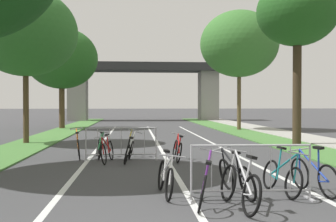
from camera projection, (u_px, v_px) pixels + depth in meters
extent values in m
cube|color=#477A38|center=(54.00, 135.00, 23.27)|extent=(2.12, 48.59, 0.05)
cube|color=#477A38|center=(247.00, 134.00, 24.22)|extent=(2.12, 48.59, 0.05)
cube|color=#9E9B93|center=(282.00, 133.00, 24.40)|extent=(2.25, 48.59, 0.08)
cube|color=silver|center=(158.00, 144.00, 17.94)|extent=(0.14, 28.11, 0.01)
cube|color=silver|center=(214.00, 144.00, 18.16)|extent=(0.14, 28.11, 0.01)
cube|color=silver|center=(100.00, 145.00, 17.73)|extent=(0.14, 28.11, 0.01)
cube|color=#2D2D30|center=(144.00, 67.00, 43.85)|extent=(18.62, 3.80, 0.84)
cube|color=gray|center=(78.00, 96.00, 43.32)|extent=(1.94, 2.40, 5.35)
cube|color=gray|center=(208.00, 96.00, 44.50)|extent=(1.94, 2.40, 5.35)
cylinder|color=#4C3823|center=(26.00, 108.00, 18.24)|extent=(0.25, 0.25, 3.28)
ellipsoid|color=#2D6628|center=(25.00, 32.00, 18.18)|extent=(4.64, 4.64, 3.95)
cylinder|color=#4C3823|center=(62.00, 107.00, 29.31)|extent=(0.40, 0.40, 3.16)
ellipsoid|color=#23561E|center=(62.00, 58.00, 29.25)|extent=(5.19, 5.19, 4.41)
cylinder|color=#3D2D1E|center=(297.00, 94.00, 17.59)|extent=(0.37, 0.37, 4.49)
ellipsoid|color=#23561E|center=(297.00, 11.00, 17.52)|extent=(3.51, 3.51, 2.98)
cylinder|color=brown|center=(239.00, 102.00, 27.67)|extent=(0.27, 0.27, 3.90)
ellipsoid|color=#38702D|center=(239.00, 44.00, 27.60)|extent=(5.33, 5.33, 4.53)
cylinder|color=#ADADB2|center=(192.00, 173.00, 7.52)|extent=(0.04, 0.04, 1.05)
cube|color=#ADADB2|center=(192.00, 200.00, 7.52)|extent=(0.07, 0.44, 0.03)
cylinder|color=#ADADB2|center=(310.00, 172.00, 7.63)|extent=(0.04, 0.04, 1.05)
cube|color=#ADADB2|center=(310.00, 199.00, 7.64)|extent=(0.07, 0.44, 0.03)
cylinder|color=#ADADB2|center=(251.00, 145.00, 7.56)|extent=(2.24, 0.11, 0.04)
cylinder|color=#ADADB2|center=(251.00, 191.00, 7.58)|extent=(2.24, 0.11, 0.04)
cylinder|color=#ADADB2|center=(211.00, 168.00, 7.53)|extent=(0.02, 0.02, 0.87)
cylinder|color=#ADADB2|center=(231.00, 168.00, 7.55)|extent=(0.02, 0.02, 0.87)
cylinder|color=#ADADB2|center=(251.00, 167.00, 7.57)|extent=(0.02, 0.02, 0.87)
cylinder|color=#ADADB2|center=(271.00, 167.00, 7.59)|extent=(0.02, 0.02, 0.87)
cylinder|color=#ADADB2|center=(290.00, 167.00, 7.61)|extent=(0.02, 0.02, 0.87)
cylinder|color=#ADADB2|center=(86.00, 144.00, 12.89)|extent=(0.04, 0.04, 1.05)
cube|color=#ADADB2|center=(86.00, 160.00, 12.90)|extent=(0.07, 0.44, 0.03)
cylinder|color=#ADADB2|center=(156.00, 143.00, 13.13)|extent=(0.04, 0.04, 1.05)
cube|color=#ADADB2|center=(156.00, 159.00, 13.14)|extent=(0.07, 0.44, 0.03)
cylinder|color=#ADADB2|center=(121.00, 128.00, 13.00)|extent=(2.24, 0.10, 0.04)
cylinder|color=#ADADB2|center=(121.00, 154.00, 13.01)|extent=(2.24, 0.10, 0.04)
cylinder|color=#ADADB2|center=(98.00, 141.00, 12.93)|extent=(0.02, 0.02, 0.87)
cylinder|color=#ADADB2|center=(110.00, 141.00, 12.97)|extent=(0.02, 0.02, 0.87)
cylinder|color=#ADADB2|center=(121.00, 141.00, 13.01)|extent=(0.02, 0.02, 0.87)
cylinder|color=#ADADB2|center=(133.00, 141.00, 13.05)|extent=(0.02, 0.02, 0.87)
cylinder|color=#ADADB2|center=(144.00, 141.00, 13.09)|extent=(0.02, 0.02, 0.87)
torus|color=black|center=(111.00, 150.00, 13.01)|extent=(0.21, 0.64, 0.63)
torus|color=black|center=(104.00, 154.00, 11.94)|extent=(0.21, 0.64, 0.63)
cylinder|color=red|center=(106.00, 144.00, 12.50)|extent=(0.25, 1.03, 0.54)
cylinder|color=red|center=(108.00, 144.00, 12.70)|extent=(0.11, 0.13, 0.57)
cylinder|color=red|center=(110.00, 151.00, 12.84)|extent=(0.07, 0.35, 0.07)
cylinder|color=red|center=(103.00, 146.00, 11.97)|extent=(0.10, 0.10, 0.51)
cube|color=black|center=(107.00, 135.00, 12.74)|extent=(0.14, 0.25, 0.06)
cylinder|color=#99999E|center=(102.00, 137.00, 11.99)|extent=(0.47, 0.09, 0.09)
torus|color=black|center=(127.00, 154.00, 11.99)|extent=(0.25, 0.64, 0.62)
torus|color=black|center=(131.00, 150.00, 13.05)|extent=(0.25, 0.64, 0.62)
cylinder|color=silver|center=(131.00, 142.00, 12.49)|extent=(0.28, 1.02, 0.63)
cylinder|color=silver|center=(130.00, 146.00, 12.29)|extent=(0.16, 0.14, 0.52)
cylinder|color=silver|center=(127.00, 154.00, 12.16)|extent=(0.05, 0.35, 0.07)
cylinder|color=silver|center=(133.00, 141.00, 13.02)|extent=(0.17, 0.11, 0.61)
cube|color=black|center=(131.00, 138.00, 12.25)|extent=(0.13, 0.25, 0.07)
cylinder|color=#99999E|center=(135.00, 132.00, 12.99)|extent=(0.48, 0.08, 0.13)
torus|color=black|center=(329.00, 182.00, 7.63)|extent=(0.21, 0.68, 0.67)
torus|color=black|center=(300.00, 173.00, 8.56)|extent=(0.21, 0.68, 0.67)
cylinder|color=#1E389E|center=(313.00, 165.00, 8.06)|extent=(0.24, 0.92, 0.55)
cylinder|color=#1E389E|center=(319.00, 165.00, 7.89)|extent=(0.10, 0.13, 0.68)
cylinder|color=#1E389E|center=(324.00, 182.00, 7.78)|extent=(0.08, 0.31, 0.08)
cylinder|color=#1E389E|center=(300.00, 161.00, 8.53)|extent=(0.08, 0.10, 0.52)
cube|color=black|center=(318.00, 148.00, 7.84)|extent=(0.14, 0.25, 0.06)
cylinder|color=#99999E|center=(299.00, 149.00, 8.50)|extent=(0.43, 0.10, 0.07)
torus|color=black|center=(128.00, 146.00, 13.97)|extent=(0.19, 0.70, 0.69)
torus|color=black|center=(128.00, 149.00, 12.99)|extent=(0.19, 0.70, 0.69)
cylinder|color=gold|center=(130.00, 138.00, 13.50)|extent=(0.17, 0.97, 0.67)
cylinder|color=gold|center=(130.00, 139.00, 13.69)|extent=(0.17, 0.12, 0.61)
cylinder|color=gold|center=(128.00, 147.00, 13.82)|extent=(0.04, 0.32, 0.08)
cylinder|color=gold|center=(130.00, 139.00, 13.01)|extent=(0.17, 0.09, 0.64)
cube|color=black|center=(131.00, 130.00, 13.73)|extent=(0.11, 0.24, 0.07)
cylinder|color=#99999E|center=(132.00, 129.00, 13.03)|extent=(0.44, 0.03, 0.12)
torus|color=black|center=(98.00, 147.00, 14.03)|extent=(0.25, 0.64, 0.62)
torus|color=black|center=(100.00, 150.00, 12.98)|extent=(0.25, 0.64, 0.62)
cylinder|color=#1E7238|center=(101.00, 140.00, 13.53)|extent=(0.30, 1.03, 0.62)
cylinder|color=#1E7238|center=(100.00, 141.00, 13.74)|extent=(0.15, 0.14, 0.58)
cylinder|color=#1E7238|center=(98.00, 148.00, 13.86)|extent=(0.07, 0.35, 0.07)
cylinder|color=#1E7238|center=(102.00, 141.00, 13.01)|extent=(0.15, 0.11, 0.59)
cube|color=black|center=(102.00, 132.00, 13.78)|extent=(0.14, 0.25, 0.07)
cylinder|color=#99999E|center=(104.00, 132.00, 13.04)|extent=(0.43, 0.09, 0.11)
torus|color=black|center=(79.00, 150.00, 12.95)|extent=(0.20, 0.69, 0.69)
torus|color=black|center=(78.00, 146.00, 14.00)|extent=(0.20, 0.69, 0.69)
cylinder|color=orange|center=(77.00, 139.00, 13.44)|extent=(0.26, 1.03, 0.64)
cylinder|color=orange|center=(78.00, 141.00, 13.24)|extent=(0.09, 0.13, 0.58)
cylinder|color=orange|center=(79.00, 150.00, 13.12)|extent=(0.08, 0.35, 0.08)
cylinder|color=orange|center=(77.00, 137.00, 13.96)|extent=(0.09, 0.10, 0.61)
cube|color=black|center=(77.00, 133.00, 13.19)|extent=(0.14, 0.25, 0.06)
cylinder|color=#99999E|center=(76.00, 129.00, 13.93)|extent=(0.44, 0.10, 0.07)
torus|color=black|center=(202.00, 194.00, 6.64)|extent=(0.29, 0.66, 0.64)
torus|color=black|center=(204.00, 183.00, 7.59)|extent=(0.29, 0.66, 0.64)
cylinder|color=#662884|center=(207.00, 171.00, 7.08)|extent=(0.35, 0.89, 0.65)
cylinder|color=#662884|center=(205.00, 178.00, 6.90)|extent=(0.14, 0.14, 0.54)
cylinder|color=#662884|center=(202.00, 194.00, 6.79)|extent=(0.08, 0.31, 0.07)
cylinder|color=#662884|center=(207.00, 167.00, 7.55)|extent=(0.16, 0.12, 0.62)
cube|color=black|center=(209.00, 163.00, 6.86)|extent=(0.15, 0.26, 0.07)
cylinder|color=#99999E|center=(211.00, 151.00, 7.51)|extent=(0.42, 0.11, 0.11)
torus|color=black|center=(251.00, 195.00, 6.45)|extent=(0.26, 0.70, 0.68)
torus|color=black|center=(228.00, 183.00, 7.50)|extent=(0.26, 0.70, 0.68)
cylinder|color=#B7B7BC|center=(243.00, 171.00, 6.96)|extent=(0.04, 1.05, 0.64)
cylinder|color=#B7B7BC|center=(247.00, 176.00, 6.75)|extent=(0.18, 0.11, 0.63)
cylinder|color=#B7B7BC|center=(247.00, 195.00, 6.61)|extent=(0.08, 0.35, 0.08)
cylinder|color=#B7B7BC|center=(232.00, 167.00, 7.48)|extent=(0.16, 0.08, 0.61)
cube|color=black|center=(252.00, 157.00, 6.72)|extent=(0.13, 0.25, 0.07)
cylinder|color=#99999E|center=(235.00, 150.00, 7.46)|extent=(0.42, 0.08, 0.11)
torus|color=black|center=(247.00, 184.00, 7.41)|extent=(0.30, 0.70, 0.67)
torus|color=black|center=(226.00, 174.00, 8.40)|extent=(0.30, 0.70, 0.67)
cylinder|color=black|center=(234.00, 165.00, 7.86)|extent=(0.32, 0.98, 0.59)
cylinder|color=black|center=(238.00, 168.00, 7.67)|extent=(0.17, 0.14, 0.61)
cylinder|color=black|center=(244.00, 184.00, 7.57)|extent=(0.07, 0.33, 0.08)
cylinder|color=black|center=(224.00, 161.00, 8.36)|extent=(0.16, 0.11, 0.56)
cube|color=black|center=(236.00, 152.00, 7.62)|extent=(0.14, 0.25, 0.07)
cylinder|color=#99999E|center=(222.00, 148.00, 8.32)|extent=(0.51, 0.11, 0.14)
torus|color=black|center=(270.00, 174.00, 8.55)|extent=(0.25, 0.64, 0.62)
torus|color=black|center=(294.00, 183.00, 7.60)|extent=(0.25, 0.64, 0.62)
cylinder|color=#197A7F|center=(284.00, 164.00, 8.11)|extent=(0.27, 0.93, 0.59)
cylinder|color=#197A7F|center=(279.00, 163.00, 8.29)|extent=(0.18, 0.13, 0.64)
cylinder|color=#197A7F|center=(274.00, 177.00, 8.40)|extent=(0.06, 0.31, 0.07)
cylinder|color=#197A7F|center=(296.00, 168.00, 7.64)|extent=(0.16, 0.11, 0.56)
cube|color=black|center=(281.00, 148.00, 8.33)|extent=(0.14, 0.25, 0.07)
cylinder|color=#99999E|center=(298.00, 153.00, 7.67)|extent=(0.44, 0.08, 0.12)
torus|color=black|center=(179.00, 153.00, 12.28)|extent=(0.18, 0.64, 0.63)
torus|color=black|center=(175.00, 149.00, 13.27)|extent=(0.18, 0.64, 0.63)
cylinder|color=red|center=(179.00, 143.00, 12.75)|extent=(0.12, 0.97, 0.54)
cylinder|color=red|center=(179.00, 145.00, 12.56)|extent=(0.15, 0.12, 0.54)
cylinder|color=red|center=(178.00, 153.00, 12.44)|extent=(0.05, 0.32, 0.07)
cylinder|color=red|center=(177.00, 142.00, 13.24)|extent=(0.14, 0.09, 0.51)
cube|color=black|center=(181.00, 136.00, 12.53)|extent=(0.11, 0.24, 0.07)
cylinder|color=#99999E|center=(178.00, 134.00, 13.22)|extent=(0.46, 0.04, 0.12)
torus|color=black|center=(161.00, 175.00, 8.46)|extent=(0.18, 0.64, 0.63)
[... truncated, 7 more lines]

